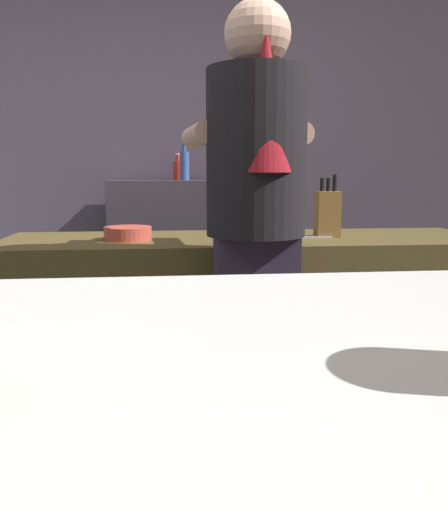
# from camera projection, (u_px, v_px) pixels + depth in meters

# --- Properties ---
(wall_back) EXTENTS (5.20, 0.10, 2.70)m
(wall_back) POSITION_uv_depth(u_px,v_px,m) (167.00, 145.00, 3.52)
(wall_back) COLOR #514556
(wall_back) RESTS_ON ground
(prep_counter) EXTENTS (2.10, 0.60, 0.88)m
(prep_counter) POSITION_uv_depth(u_px,v_px,m) (246.00, 334.00, 2.29)
(prep_counter) COLOR brown
(prep_counter) RESTS_ON ground
(back_shelf) EXTENTS (0.81, 0.36, 1.11)m
(back_shelf) POSITION_uv_depth(u_px,v_px,m) (173.00, 264.00, 3.38)
(back_shelf) COLOR #3E3740
(back_shelf) RESTS_ON ground
(bartender) EXTENTS (0.46, 0.53, 1.72)m
(bartender) POSITION_uv_depth(u_px,v_px,m) (256.00, 221.00, 1.75)
(bartender) COLOR #31263B
(bartender) RESTS_ON ground
(knife_block) EXTENTS (0.10, 0.08, 0.27)m
(knife_block) POSITION_uv_depth(u_px,v_px,m) (327.00, 213.00, 2.21)
(knife_block) COLOR olive
(knife_block) RESTS_ON prep_counter
(mixing_bowl) EXTENTS (0.20, 0.20, 0.05)m
(mixing_bowl) POSITION_uv_depth(u_px,v_px,m) (128.00, 233.00, 2.13)
(mixing_bowl) COLOR #C74839
(mixing_bowl) RESTS_ON prep_counter
(chefs_knife) EXTENTS (0.24, 0.04, 0.01)m
(chefs_knife) POSITION_uv_depth(u_px,v_px,m) (304.00, 237.00, 2.19)
(chefs_knife) COLOR silver
(chefs_knife) RESTS_ON prep_counter
(bottle_olive_oil) EXTENTS (0.06, 0.06, 0.20)m
(bottle_olive_oil) POSITION_uv_depth(u_px,v_px,m) (220.00, 168.00, 3.32)
(bottle_olive_oil) COLOR red
(bottle_olive_oil) RESTS_ON back_shelf
(bottle_vinegar) EXTENTS (0.06, 0.06, 0.18)m
(bottle_vinegar) POSITION_uv_depth(u_px,v_px,m) (178.00, 170.00, 3.38)
(bottle_vinegar) COLOR red
(bottle_vinegar) RESTS_ON back_shelf
(bottle_soy) EXTENTS (0.06, 0.06, 0.27)m
(bottle_soy) POSITION_uv_depth(u_px,v_px,m) (184.00, 164.00, 3.30)
(bottle_soy) COLOR #385797
(bottle_soy) RESTS_ON back_shelf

